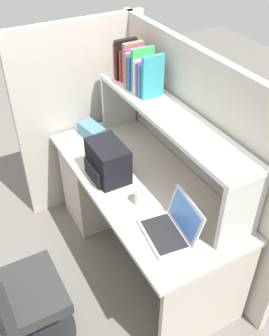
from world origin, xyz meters
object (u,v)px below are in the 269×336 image
backpack (107,162)px  tissue_box (92,131)px  paper_cup (141,197)px  office_chair (17,308)px  laptop (173,227)px  computer_mouse (97,148)px

backpack → tissue_box: 0.50m
paper_cup → office_chair: size_ratio=0.11×
laptop → backpack: size_ratio=1.13×
paper_cup → office_chair: (0.10, -0.86, -0.39)m
computer_mouse → tissue_box: (-0.17, 0.04, 0.03)m
tissue_box → backpack: bearing=-21.5°
backpack → laptop: bearing=8.2°
paper_cup → tissue_box: paper_cup is taller
paper_cup → backpack: bearing=-169.6°
backpack → office_chair: bearing=-61.2°
paper_cup → computer_mouse: bearing=179.7°
computer_mouse → paper_cup: paper_cup is taller
office_chair → backpack: bearing=-83.7°
backpack → computer_mouse: 0.34m
laptop → computer_mouse: (-0.95, -0.03, -0.03)m
backpack → tissue_box: backpack is taller
office_chair → computer_mouse: bearing=-71.4°
tissue_box → laptop: bearing=-10.2°
computer_mouse → tissue_box: size_ratio=0.47×
paper_cup → office_chair: bearing=-83.2°
backpack → paper_cup: 0.35m
computer_mouse → tissue_box: tissue_box is taller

